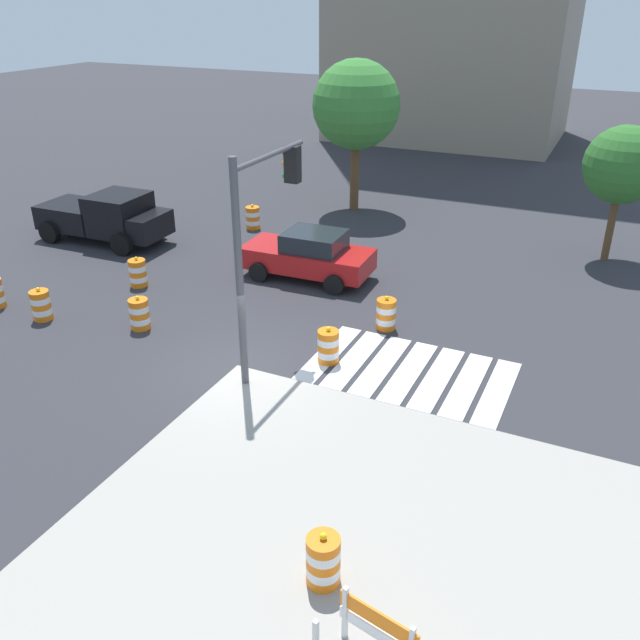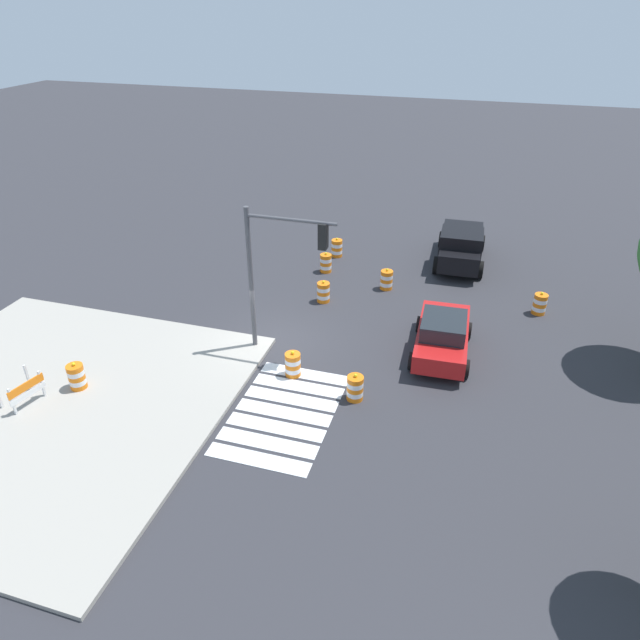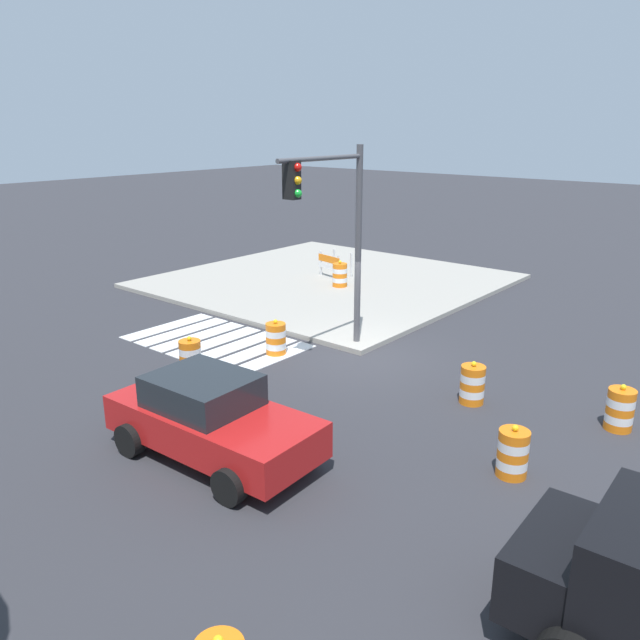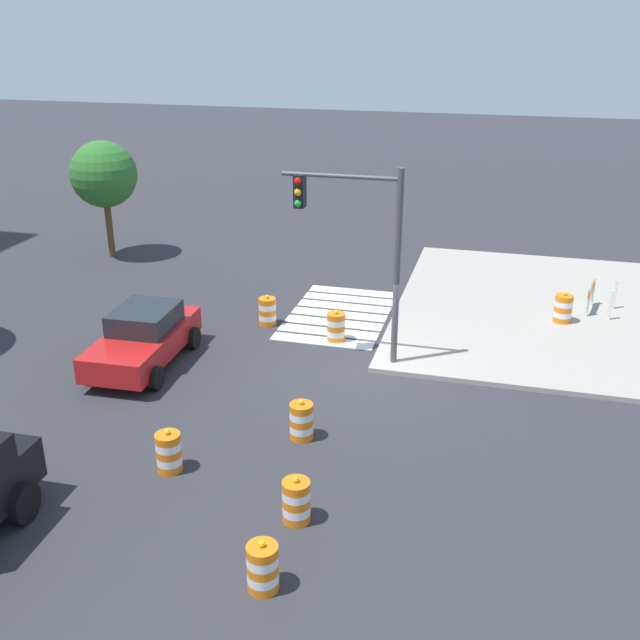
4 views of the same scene
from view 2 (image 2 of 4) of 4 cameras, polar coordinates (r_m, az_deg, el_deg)
name	(u,v)px [view 2 (image 2 of 4)]	position (r m, az deg, el deg)	size (l,w,h in m)	color
ground_plane	(275,342)	(22.49, -4.48, -2.17)	(120.00, 120.00, 0.00)	#2D2D33
sidewalk_corner	(42,404)	(21.22, -26.03, -7.60)	(12.00, 12.00, 0.15)	#9E998E
crosswalk_stripes	(284,412)	(18.92, -3.63, -9.21)	(5.10, 3.20, 0.02)	silver
sports_car	(443,335)	(21.78, 12.15, -1.48)	(4.37, 2.27, 1.63)	red
pickup_truck	(461,246)	(29.35, 13.90, 7.19)	(5.21, 2.48, 1.92)	black
traffic_barrel_near_corner	(387,280)	(26.40, 6.67, 4.02)	(0.56, 0.56, 1.02)	orange
traffic_barrel_crosswalk_end	(323,292)	(25.12, 0.34, 2.80)	(0.56, 0.56, 1.02)	orange
traffic_barrel_median_near	(540,304)	(25.89, 21.12, 1.51)	(0.56, 0.56, 1.02)	orange
traffic_barrel_median_far	(326,263)	(27.90, 0.58, 5.72)	(0.56, 0.56, 1.02)	orange
traffic_barrel_far_curb	(337,248)	(29.61, 1.70, 7.20)	(0.56, 0.56, 1.02)	orange
traffic_barrel_lane_center	(293,365)	(20.33, -2.73, -4.47)	(0.56, 0.56, 1.02)	orange
traffic_barrel_opposite_curb	(355,388)	(19.23, 3.53, -6.79)	(0.56, 0.56, 1.02)	orange
traffic_barrel_on_sidewalk	(77,376)	(21.15, -23.15, -5.21)	(0.56, 0.56, 1.02)	orange
construction_barricade	(24,389)	(21.03, -27.49, -6.17)	(1.37, 1.02, 1.00)	silver
traffic_light_pole	(280,258)	(20.00, -4.06, 6.23)	(0.47, 3.29, 5.50)	#4C4C51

